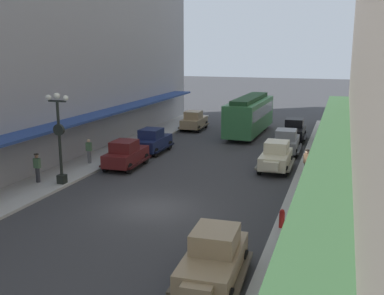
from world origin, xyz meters
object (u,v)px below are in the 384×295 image
parked_car_1 (152,140)px  pedestrian_1 (325,239)px  streetcar (250,114)px  fire_hydrant (282,218)px  pedestrian_2 (37,168)px  parked_car_3 (276,156)px  parked_car_4 (294,129)px  parked_car_2 (286,141)px  pedestrian_4 (89,151)px  parked_car_6 (194,120)px  pedestrian_3 (330,139)px  pedestrian_0 (306,163)px  parked_car_5 (214,257)px  parked_car_0 (126,154)px  lamp_post_with_clock (59,134)px

parked_car_1 → pedestrian_1: (13.08, -14.71, 0.07)m
streetcar → fire_hydrant: streetcar is taller
parked_car_1 → pedestrian_2: parked_car_1 is taller
parked_car_3 → parked_car_4: size_ratio=1.00×
parked_car_4 → parked_car_2: bearing=-90.3°
parked_car_4 → pedestrian_2: (-12.54, -17.61, 0.07)m
parked_car_2 → pedestrian_4: parked_car_2 is taller
parked_car_2 → parked_car_6: (-9.56, 7.20, 0.00)m
parked_car_3 → pedestrian_1: size_ratio=2.55×
pedestrian_3 → pedestrian_0: bearing=-97.6°
parked_car_5 → streetcar: bearing=98.9°
parked_car_0 → parked_car_6: 14.63m
parked_car_2 → parked_car_3: same height
parked_car_3 → pedestrian_0: (2.03, -1.58, 0.07)m
parked_car_1 → streetcar: streetcar is taller
lamp_post_with_clock → pedestrian_2: lamp_post_with_clock is taller
parked_car_4 → pedestrian_0: bearing=-80.4°
streetcar → parked_car_4: bearing=-18.8°
parked_car_3 → pedestrian_4: parked_car_3 is taller
fire_hydrant → pedestrian_2: (-14.18, 2.34, 0.45)m
parked_car_6 → pedestrian_0: bearing=-49.8°
pedestrian_4 → pedestrian_3: bearing=31.4°
parked_car_5 → pedestrian_1: (3.45, 2.47, 0.07)m
parked_car_3 → parked_car_1: bearing=167.8°
parked_car_3 → parked_car_2: bearing=89.6°
parked_car_1 → parked_car_6: 10.04m
parked_car_5 → pedestrian_1: bearing=35.6°
pedestrian_1 → parked_car_2: bearing=101.4°
parked_car_1 → streetcar: 10.88m
parked_car_2 → pedestrian_3: size_ratio=2.62×
parked_car_1 → parked_car_3: (9.50, -2.06, 0.00)m
parked_car_2 → pedestrian_0: 6.78m
pedestrian_4 → parked_car_4: bearing=46.8°
parked_car_1 → parked_car_3: bearing=-12.2°
parked_car_6 → parked_car_1: bearing=-89.8°
pedestrian_4 → parked_car_1: bearing=62.8°
pedestrian_1 → pedestrian_2: bearing=162.4°
streetcar → pedestrian_1: size_ratio=5.78×
parked_car_1 → streetcar: size_ratio=0.44×
parked_car_1 → parked_car_6: size_ratio=0.99×
parked_car_3 → fire_hydrant: 10.07m
parked_car_6 → parked_car_5: bearing=-70.5°
parked_car_4 → lamp_post_with_clock: size_ratio=0.83×
pedestrian_1 → pedestrian_3: bearing=91.5°
parked_car_0 → parked_car_5: bearing=-52.9°
pedestrian_4 → pedestrian_0: bearing=4.9°
parked_car_1 → parked_car_5: size_ratio=0.99×
parked_car_2 → pedestrian_1: 17.91m
parked_car_0 → parked_car_4: same height
parked_car_4 → parked_car_5: size_ratio=0.99×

